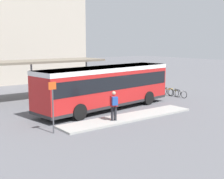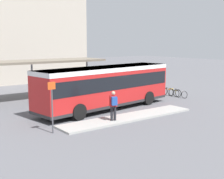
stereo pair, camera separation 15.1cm
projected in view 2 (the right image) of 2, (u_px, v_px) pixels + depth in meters
The scene contains 9 objects.
ground_plane at pixel (106, 109), 22.90m from camera, with size 120.00×120.00×0.00m, color #5B5B60.
curb_island at pixel (129, 117), 20.14m from camera, with size 9.83×1.80×0.12m.
city_bus at pixel (106, 85), 22.63m from camera, with size 11.37×3.89×3.10m.
pedestrian_waiting at pixel (114, 104), 18.90m from camera, with size 0.53×0.57×1.82m.
bicycle_white at pixel (180, 94), 27.44m from camera, with size 0.48×1.56×0.67m.
bicycle_yellow at pixel (174, 93), 28.01m from camera, with size 0.48×1.65×0.71m.
bicycle_orange at pixel (168, 92), 28.55m from camera, with size 0.48×1.62×0.70m.
station_shelter at pixel (31, 62), 26.16m from camera, with size 12.91×3.42×3.31m.
platform_sign at pixel (52, 105), 16.64m from camera, with size 0.44×0.08×2.80m.
Camera 2 is at (-13.14, -18.15, 4.94)m, focal length 50.00 mm.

